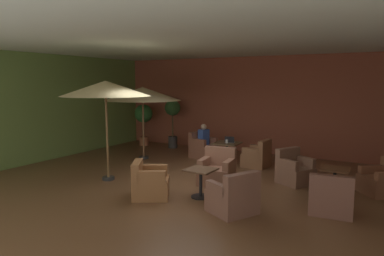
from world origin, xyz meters
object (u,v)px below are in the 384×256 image
(cafe_table_front_left, at_px, (227,147))
(cafe_table_front_right, at_px, (201,178))
(patio_umbrella_tall_red, at_px, (143,94))
(patio_umbrella_center_beige, at_px, (106,89))
(armchair_front_right_north, at_px, (149,183))
(patron_blue_shirt, at_px, (204,135))
(armchair_front_left_north, at_px, (257,157))
(armchair_mid_center_north, at_px, (294,171))
(cafe_table_mid_center, at_px, (335,176))
(armchair_mid_center_south, at_px, (383,181))
(potted_tree_left_corner, at_px, (173,115))
(potted_tree_mid_left, at_px, (144,116))
(iced_drink_cup, at_px, (227,141))
(armchair_mid_center_east, at_px, (331,199))
(armchair_front_right_south, at_px, (217,171))
(open_laptop, at_px, (230,141))
(armchair_front_left_east, at_px, (203,148))
(armchair_front_right_east, at_px, (233,198))

(cafe_table_front_left, xyz_separation_m, cafe_table_front_right, (0.91, -3.45, -0.07))
(patio_umbrella_tall_red, xyz_separation_m, patio_umbrella_center_beige, (0.78, -2.55, 0.22))
(armchair_front_right_north, relative_size, patron_blue_shirt, 1.47)
(armchair_front_left_north, relative_size, armchair_mid_center_north, 0.86)
(cafe_table_mid_center, distance_m, patron_blue_shirt, 4.95)
(armchair_mid_center_south, relative_size, patron_blue_shirt, 1.54)
(potted_tree_left_corner, height_order, patron_blue_shirt, potted_tree_left_corner)
(potted_tree_left_corner, height_order, potted_tree_mid_left, potted_tree_left_corner)
(potted_tree_left_corner, distance_m, iced_drink_cup, 3.27)
(armchair_mid_center_north, xyz_separation_m, armchair_mid_center_east, (1.15, -1.75, -0.03))
(cafe_table_mid_center, bearing_deg, armchair_front_right_south, -171.41)
(cafe_table_front_left, height_order, open_laptop, open_laptop)
(cafe_table_front_left, bearing_deg, cafe_table_front_right, -75.22)
(armchair_mid_center_south, relative_size, potted_tree_mid_left, 0.66)
(cafe_table_front_right, bearing_deg, patron_blue_shirt, 116.99)
(armchair_front_left_east, relative_size, armchair_front_right_east, 0.85)
(patio_umbrella_tall_red, bearing_deg, potted_tree_left_corner, 96.10)
(armchair_mid_center_north, relative_size, armchair_mid_center_south, 0.91)
(cafe_table_front_right, xyz_separation_m, armchair_front_right_south, (-0.14, 1.14, -0.12))
(cafe_table_mid_center, distance_m, armchair_mid_center_north, 1.19)
(cafe_table_front_right, bearing_deg, armchair_front_right_south, 97.16)
(armchair_front_left_east, height_order, cafe_table_mid_center, armchair_front_left_east)
(armchair_front_right_south, relative_size, iced_drink_cup, 8.18)
(patio_umbrella_tall_red, relative_size, open_laptop, 7.24)
(armchair_mid_center_north, relative_size, patio_umbrella_tall_red, 0.39)
(cafe_table_mid_center, height_order, patron_blue_shirt, patron_blue_shirt)
(patio_umbrella_center_beige, bearing_deg, patron_blue_shirt, 75.90)
(armchair_front_left_north, distance_m, armchair_front_right_south, 2.24)
(armchair_front_right_north, bearing_deg, iced_drink_cup, 88.56)
(cafe_table_front_left, relative_size, patio_umbrella_center_beige, 0.32)
(cafe_table_front_left, height_order, armchair_front_left_north, armchair_front_left_north)
(cafe_table_front_left, height_order, armchair_mid_center_north, armchair_mid_center_north)
(armchair_front_left_north, distance_m, cafe_table_mid_center, 3.04)
(armchair_mid_center_north, xyz_separation_m, armchair_mid_center_south, (1.98, 0.14, -0.02))
(armchair_front_right_south, bearing_deg, armchair_mid_center_east, -15.15)
(armchair_front_right_north, xyz_separation_m, cafe_table_mid_center, (3.57, 2.13, 0.15))
(armchair_front_right_south, xyz_separation_m, patio_umbrella_center_beige, (-2.65, -1.09, 2.06))
(armchair_front_left_north, distance_m, iced_drink_cup, 1.10)
(cafe_table_mid_center, bearing_deg, armchair_mid_center_north, 150.86)
(armchair_front_right_east, height_order, potted_tree_left_corner, potted_tree_left_corner)
(patio_umbrella_tall_red, height_order, iced_drink_cup, patio_umbrella_tall_red)
(armchair_mid_center_east, bearing_deg, armchair_front_left_east, 144.18)
(cafe_table_mid_center, height_order, patio_umbrella_center_beige, patio_umbrella_center_beige)
(armchair_front_right_north, bearing_deg, potted_tree_mid_left, 128.43)
(armchair_front_left_east, bearing_deg, patio_umbrella_tall_red, -146.26)
(cafe_table_front_right, relative_size, iced_drink_cup, 5.87)
(cafe_table_front_left, relative_size, armchair_front_right_south, 0.93)
(cafe_table_front_right, distance_m, armchair_front_right_north, 1.15)
(armchair_front_right_east, distance_m, armchair_mid_center_south, 3.76)
(armchair_front_right_north, relative_size, patio_umbrella_center_beige, 0.40)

